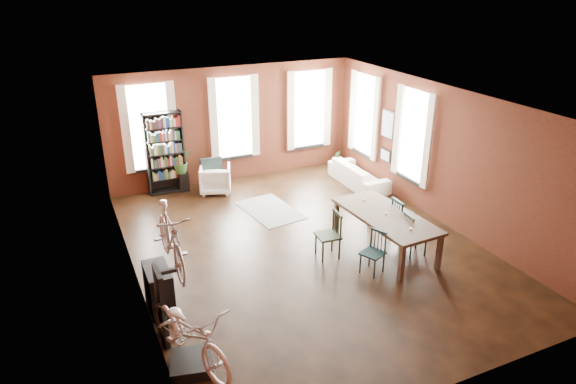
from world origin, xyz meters
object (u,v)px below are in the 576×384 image
bookshelf (165,153)px  plant_stand (183,182)px  console_table (159,289)px  bicycle_floor (187,306)px  dining_table (384,232)px  dining_chair_c (415,234)px  cream_sofa (359,171)px  dining_chair_b (328,235)px  bike_trainer (192,364)px  dining_chair_d (404,220)px  white_armchair (215,178)px  dining_chair_a (373,253)px

bookshelf → plant_stand: 0.94m
bookshelf → plant_stand: size_ratio=4.23×
console_table → plant_stand: (1.68, 5.10, -0.14)m
console_table → bicycle_floor: (0.11, -1.76, 0.75)m
dining_table → dining_chair_c: 0.63m
cream_sofa → plant_stand: (-4.55, 1.60, -0.15)m
dining_chair_b → cream_sofa: dining_chair_b is taller
dining_chair_c → console_table: (-5.25, 0.29, -0.06)m
dining_chair_c → bike_trainer: (-5.14, -1.43, -0.37)m
cream_sofa → plant_stand: size_ratio=4.01×
console_table → plant_stand: size_ratio=1.54×
dining_chair_d → bike_trainer: (-5.27, -1.99, -0.41)m
white_armchair → plant_stand: bearing=-11.7°
bookshelf → white_armchair: bearing=-25.5°
dining_chair_b → dining_chair_c: dining_chair_b is taller
dining_chair_d → bicycle_floor: size_ratio=0.52×
dining_table → bookshelf: 6.21m
bike_trainer → plant_stand: plant_stand is taller
dining_chair_a → dining_table: bearing=108.4°
bike_trainer → cream_sofa: bearing=40.4°
dining_table → dining_chair_a: (-0.73, -0.66, 0.02)m
white_armchair → bicycle_floor: bicycle_floor is taller
dining_table → bicycle_floor: bearing=-161.3°
white_armchair → dining_chair_d: bearing=143.0°
dining_chair_c → bike_trainer: dining_chair_c is taller
bookshelf → bicycle_floor: bookshelf is taller
bookshelf → console_table: 5.40m
cream_sofa → plant_stand: bearing=70.6°
white_armchair → dining_chair_a: bearing=126.2°
dining_chair_d → bike_trainer: bearing=113.8°
bike_trainer → bicycle_floor: size_ratio=0.32×
cream_sofa → bicycle_floor: bearing=130.7°
dining_chair_c → plant_stand: (-3.57, 5.39, -0.20)m
bicycle_floor → bike_trainer: bearing=78.8°
dining_table → bike_trainer: 5.01m
dining_chair_c → console_table: dining_chair_c is taller
dining_chair_c → white_armchair: bearing=35.9°
dining_table → plant_stand: (-3.08, 5.00, -0.16)m
cream_sofa → console_table: 7.15m
dining_table → bookshelf: size_ratio=1.12×
dining_chair_d → plant_stand: bearing=40.5°
dining_chair_d → bookshelf: bookshelf is taller
cream_sofa → dining_chair_a: bearing=151.6°
dining_table → plant_stand: size_ratio=4.73×
dining_table → white_armchair: bearing=113.9°
bike_trainer → dining_chair_c: bearing=15.6°
dining_chair_c → white_armchair: (-2.80, 4.93, -0.05)m
bike_trainer → console_table: 1.75m
white_armchair → bike_trainer: white_armchair is taller
cream_sofa → bike_trainer: bearing=130.4°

